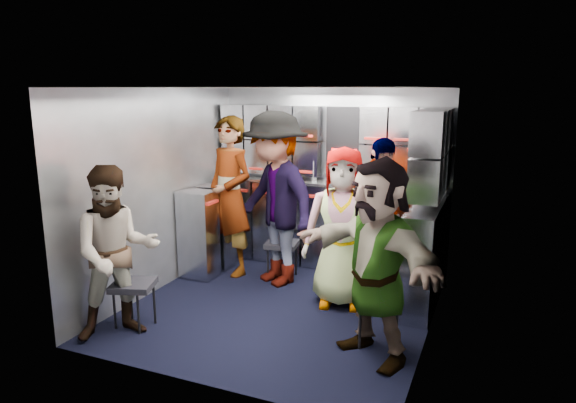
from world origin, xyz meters
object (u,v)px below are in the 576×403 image
at_px(jump_seat_near_right, 380,304).
at_px(attendant_arc_a, 116,253).
at_px(jump_seat_mid_right, 381,250).
at_px(attendant_standing, 230,196).
at_px(jump_seat_mid_left, 282,246).
at_px(attendant_arc_c, 342,228).
at_px(attendant_arc_e, 376,260).
at_px(jump_seat_center, 347,257).
at_px(jump_seat_near_left, 133,287).
at_px(attendant_arc_b, 275,199).
at_px(attendant_arc_d, 378,218).

distance_m(jump_seat_near_right, attendant_arc_a, 2.23).
bearing_deg(jump_seat_mid_right, attendant_standing, -173.80).
relative_size(jump_seat_mid_left, attendant_arc_c, 0.26).
distance_m(jump_seat_mid_right, attendant_arc_a, 2.67).
bearing_deg(jump_seat_near_right, attendant_arc_e, -90.00).
relative_size(jump_seat_center, jump_seat_near_right, 1.19).
height_order(jump_seat_mid_right, jump_seat_near_right, jump_seat_mid_right).
bearing_deg(jump_seat_near_left, attendant_arc_a, -90.00).
bearing_deg(attendant_standing, attendant_arc_a, -72.56).
relative_size(jump_seat_center, attendant_arc_b, 0.27).
relative_size(attendant_arc_a, attendant_arc_c, 0.95).
distance_m(jump_seat_mid_left, attendant_standing, 0.81).
bearing_deg(jump_seat_near_left, jump_seat_center, 41.31).
distance_m(attendant_arc_a, attendant_arc_e, 2.16).
distance_m(attendant_standing, attendant_arc_b, 0.61).
bearing_deg(attendant_arc_e, attendant_arc_a, -133.66).
height_order(attendant_arc_c, attendant_arc_e, attendant_arc_e).
distance_m(jump_seat_near_left, attendant_arc_d, 2.45).
distance_m(jump_seat_near_left, attendant_arc_e, 2.17).
relative_size(jump_seat_near_left, attendant_arc_c, 0.28).
bearing_deg(jump_seat_center, jump_seat_mid_left, 161.08).
xyz_separation_m(attendant_standing, attendant_arc_c, (1.44, -0.37, -0.12)).
xyz_separation_m(jump_seat_center, attendant_arc_d, (0.26, 0.20, 0.38)).
height_order(jump_seat_mid_left, attendant_arc_a, attendant_arc_a).
bearing_deg(attendant_arc_b, jump_seat_near_right, -5.86).
height_order(jump_seat_near_left, jump_seat_near_right, jump_seat_near_left).
bearing_deg(jump_seat_near_left, jump_seat_mid_left, 66.49).
distance_m(jump_seat_near_right, attendant_arc_b, 1.79).
bearing_deg(attendant_standing, attendant_arc_e, -11.12).
xyz_separation_m(jump_seat_near_right, attendant_arc_b, (-1.38, 1.00, 0.57)).
bearing_deg(jump_seat_mid_right, jump_seat_mid_left, -175.38).
bearing_deg(attendant_arc_c, jump_seat_center, 78.66).
xyz_separation_m(jump_seat_near_right, attendant_arc_c, (-0.54, 0.71, 0.41)).
distance_m(jump_seat_mid_right, attendant_standing, 1.78).
bearing_deg(jump_seat_mid_right, attendant_arc_a, -133.42).
distance_m(jump_seat_center, attendant_arc_d, 0.51).
xyz_separation_m(jump_seat_near_left, attendant_arc_d, (1.82, 1.57, 0.44)).
bearing_deg(jump_seat_near_left, attendant_arc_e, 8.14).
bearing_deg(attendant_arc_c, attendant_arc_d, 43.64).
relative_size(jump_seat_near_right, attendant_arc_e, 0.26).
bearing_deg(jump_seat_mid_left, attendant_arc_d, -4.71).
xyz_separation_m(jump_seat_mid_left, attendant_arc_d, (1.10, -0.09, 0.45)).
relative_size(jump_seat_mid_right, attendant_arc_a, 0.32).
height_order(jump_seat_near_right, attendant_arc_a, attendant_arc_a).
height_order(attendant_arc_a, attendant_arc_e, attendant_arc_e).
distance_m(attendant_standing, attendant_arc_a, 1.75).
relative_size(attendant_arc_c, attendant_arc_e, 0.97).
height_order(jump_seat_mid_right, attendant_arc_b, attendant_arc_b).
relative_size(attendant_arc_b, attendant_arc_d, 1.15).
relative_size(attendant_standing, attendant_arc_e, 1.12).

